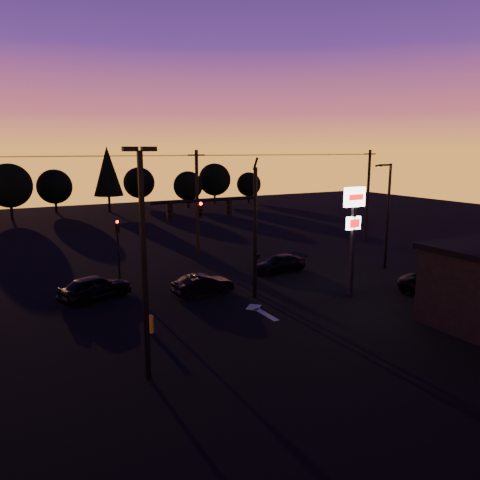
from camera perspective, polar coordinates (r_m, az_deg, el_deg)
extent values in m
plane|color=black|center=(25.32, 3.44, -9.93)|extent=(120.00, 120.00, 0.00)
cube|color=beige|center=(26.36, 3.21, -9.05)|extent=(0.35, 2.20, 0.01)
cube|color=beige|center=(27.49, 1.67, -8.18)|extent=(1.20, 1.20, 0.01)
cylinder|color=black|center=(28.30, 1.85, 0.75)|extent=(0.24, 0.24, 8.00)
cylinder|color=black|center=(27.86, 1.91, 9.27)|extent=(0.14, 0.52, 0.76)
cylinder|color=black|center=(26.52, -4.22, 4.83)|extent=(6.50, 0.16, 0.16)
cube|color=black|center=(27.20, -1.41, 3.95)|extent=(0.32, 0.22, 0.95)
sphere|color=black|center=(27.04, -1.29, 4.66)|extent=(0.18, 0.18, 0.18)
sphere|color=black|center=(27.07, -1.29, 4.03)|extent=(0.18, 0.18, 0.18)
sphere|color=black|center=(27.11, -1.29, 3.40)|extent=(0.18, 0.18, 0.18)
cube|color=black|center=(26.44, -4.90, 3.71)|extent=(0.32, 0.22, 0.95)
sphere|color=#FF0705|center=(26.27, -4.80, 4.44)|extent=(0.18, 0.18, 0.18)
sphere|color=black|center=(26.31, -4.79, 3.79)|extent=(0.18, 0.18, 0.18)
sphere|color=black|center=(26.35, -4.78, 3.14)|extent=(0.18, 0.18, 0.18)
cube|color=black|center=(25.78, -8.58, 3.44)|extent=(0.32, 0.22, 0.95)
sphere|color=black|center=(25.61, -8.50, 4.18)|extent=(0.18, 0.18, 0.18)
sphere|color=black|center=(25.65, -8.48, 3.52)|extent=(0.18, 0.18, 0.18)
sphere|color=black|center=(25.69, -8.46, 2.85)|extent=(0.18, 0.18, 0.18)
cube|color=black|center=(28.67, 2.15, -1.98)|extent=(0.22, 0.18, 0.28)
cylinder|color=black|center=(33.24, -14.59, -1.93)|extent=(0.14, 0.14, 3.60)
cube|color=black|center=(32.85, -14.76, 1.64)|extent=(0.30, 0.20, 0.90)
sphere|color=#FF0705|center=(32.69, -14.74, 2.17)|extent=(0.18, 0.18, 0.18)
sphere|color=black|center=(32.73, -14.71, 1.68)|extent=(0.18, 0.18, 0.18)
sphere|color=black|center=(32.77, -14.69, 1.20)|extent=(0.18, 0.18, 0.18)
cube|color=black|center=(18.36, -11.59, -3.54)|extent=(0.18, 0.18, 9.00)
cube|color=black|center=(17.69, -13.27, 10.75)|extent=(0.55, 0.30, 0.18)
cube|color=black|center=(17.89, -11.07, 10.84)|extent=(0.55, 0.30, 0.18)
cube|color=black|center=(29.67, 13.53, -0.65)|extent=(0.22, 0.22, 6.40)
cube|color=white|center=(29.23, 13.80, 5.12)|extent=(1.50, 0.25, 1.20)
cube|color=red|center=(29.12, 13.98, 5.09)|extent=(1.10, 0.02, 0.35)
cube|color=white|center=(29.43, 13.66, 2.02)|extent=(1.00, 0.22, 0.80)
cube|color=red|center=(29.33, 13.82, 1.98)|extent=(0.75, 0.02, 0.50)
cylinder|color=black|center=(37.18, 17.56, 2.70)|extent=(0.20, 0.20, 8.00)
cylinder|color=black|center=(36.43, 17.25, 8.73)|extent=(1.20, 0.14, 0.14)
cube|color=black|center=(36.00, 16.56, 8.67)|extent=(0.50, 0.22, 0.14)
plane|color=#FFB759|center=(36.00, 16.56, 8.54)|extent=(0.35, 0.35, 0.00)
cylinder|color=black|center=(37.31, -5.23, 3.97)|extent=(0.26, 0.26, 9.00)
cube|color=black|center=(37.03, -5.34, 10.28)|extent=(1.40, 0.10, 0.10)
cylinder|color=black|center=(47.31, 15.31, 5.12)|extent=(0.26, 0.26, 9.00)
cube|color=black|center=(47.10, 15.57, 10.08)|extent=(1.40, 0.10, 0.10)
cylinder|color=black|center=(33.92, -19.26, 9.58)|extent=(18.00, 0.02, 0.02)
cylinder|color=black|center=(34.51, -19.43, 9.66)|extent=(18.00, 0.02, 0.02)
cylinder|color=black|center=(35.10, -19.58, 9.59)|extent=(18.00, 0.02, 0.02)
cylinder|color=black|center=(40.91, 6.86, 10.25)|extent=(18.00, 0.02, 0.02)
cylinder|color=black|center=(41.40, 6.38, 10.33)|extent=(18.00, 0.02, 0.02)
cylinder|color=black|center=(41.89, 5.91, 10.28)|extent=(18.00, 0.02, 0.02)
cube|color=black|center=(28.23, 23.20, -5.61)|extent=(2.20, 0.05, 1.60)
cube|color=black|center=(30.57, 26.73, -4.67)|extent=(2.20, 0.05, 1.60)
cylinder|color=gold|center=(24.15, -10.85, -10.05)|extent=(0.30, 0.30, 0.89)
cylinder|color=black|center=(68.60, -26.07, 3.05)|extent=(0.36, 0.36, 1.75)
sphere|color=black|center=(68.27, -26.32, 5.96)|extent=(5.77, 5.78, 5.78)
cylinder|color=black|center=(73.04, -21.51, 3.73)|extent=(0.36, 0.36, 1.50)
sphere|color=black|center=(72.76, -21.67, 6.07)|extent=(4.95, 4.95, 4.95)
cylinder|color=black|center=(71.22, -15.63, 4.27)|extent=(0.36, 0.36, 2.38)
cone|color=black|center=(70.85, -15.83, 8.09)|extent=(4.18, 4.18, 7.12)
cylinder|color=black|center=(77.57, -12.12, 4.63)|extent=(0.36, 0.36, 1.50)
sphere|color=black|center=(77.31, -12.21, 6.84)|extent=(4.95, 4.95, 4.95)
cylinder|color=black|center=(73.89, -6.31, 4.45)|extent=(0.36, 0.36, 1.38)
sphere|color=black|center=(73.63, -6.36, 6.58)|extent=(4.54, 4.54, 4.54)
cylinder|color=black|center=(79.00, -3.09, 5.02)|extent=(0.36, 0.36, 1.62)
sphere|color=black|center=(78.73, -3.12, 7.37)|extent=(5.36, 5.36, 5.36)
cylinder|color=black|center=(80.88, 1.07, 5.04)|extent=(0.36, 0.36, 1.25)
sphere|color=black|center=(80.66, 1.08, 6.80)|extent=(4.12, 4.12, 4.12)
imported|color=black|center=(30.01, -17.23, -5.52)|extent=(4.81, 3.17, 1.52)
imported|color=black|center=(29.76, -4.52, -5.42)|extent=(3.93, 1.53, 1.28)
imported|color=black|center=(35.13, 4.84, -2.91)|extent=(4.35, 2.01, 1.23)
imported|color=black|center=(31.82, 23.13, -5.17)|extent=(4.01, 5.26, 1.33)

